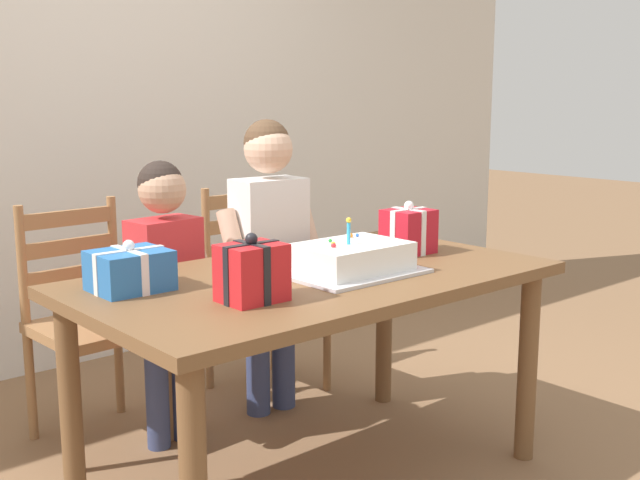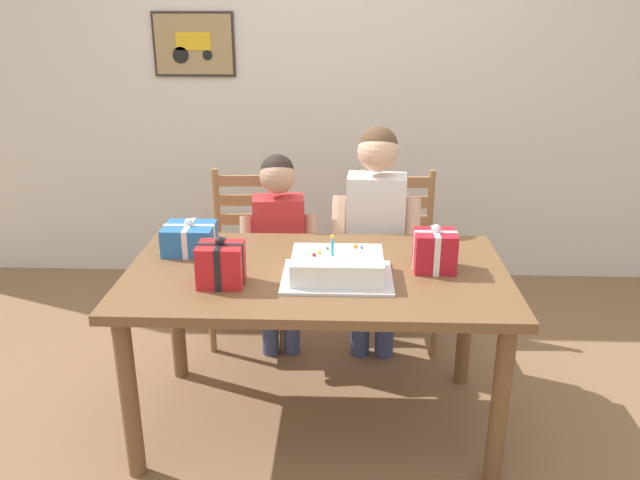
# 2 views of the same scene
# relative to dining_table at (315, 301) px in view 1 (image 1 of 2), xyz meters

# --- Properties ---
(back_wall) EXTENTS (6.40, 0.11, 2.60)m
(back_wall) POSITION_rel_dining_table_xyz_m (-0.00, 1.75, 0.65)
(back_wall) COLOR silver
(back_wall) RESTS_ON ground
(dining_table) EXTENTS (1.57, 0.89, 0.74)m
(dining_table) POSITION_rel_dining_table_xyz_m (0.00, 0.00, 0.00)
(dining_table) COLOR brown
(dining_table) RESTS_ON ground
(birthday_cake) EXTENTS (0.44, 0.34, 0.19)m
(birthday_cake) POSITION_rel_dining_table_xyz_m (0.09, -0.08, 0.14)
(birthday_cake) COLOR silver
(birthday_cake) RESTS_ON dining_table
(gift_box_red_large) EXTENTS (0.22, 0.20, 0.16)m
(gift_box_red_large) POSITION_rel_dining_table_xyz_m (-0.57, 0.19, 0.15)
(gift_box_red_large) COLOR #286BB7
(gift_box_red_large) RESTS_ON dining_table
(gift_box_beside_cake) EXTENTS (0.18, 0.15, 0.20)m
(gift_box_beside_cake) POSITION_rel_dining_table_xyz_m (-0.36, -0.15, 0.18)
(gift_box_beside_cake) COLOR red
(gift_box_beside_cake) RESTS_ON dining_table
(gift_box_corner_small) EXTENTS (0.17, 0.15, 0.20)m
(gift_box_corner_small) POSITION_rel_dining_table_xyz_m (0.48, 0.03, 0.18)
(gift_box_corner_small) COLOR red
(gift_box_corner_small) RESTS_ON dining_table
(chair_left) EXTENTS (0.44, 0.44, 0.92)m
(chair_left) POSITION_rel_dining_table_xyz_m (-0.41, 0.85, -0.18)
(chair_left) COLOR #996B42
(chair_left) RESTS_ON ground
(chair_right) EXTENTS (0.43, 0.43, 0.92)m
(chair_right) POSITION_rel_dining_table_xyz_m (0.41, 0.85, -0.18)
(chair_right) COLOR #996B42
(chair_right) RESTS_ON ground
(child_older) EXTENTS (0.45, 0.26, 1.23)m
(child_older) POSITION_rel_dining_table_xyz_m (0.27, 0.60, 0.10)
(child_older) COLOR #38426B
(child_older) RESTS_ON ground
(child_younger) EXTENTS (0.41, 0.24, 1.09)m
(child_younger) POSITION_rel_dining_table_xyz_m (-0.22, 0.60, 0.01)
(child_younger) COLOR #38426B
(child_younger) RESTS_ON ground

